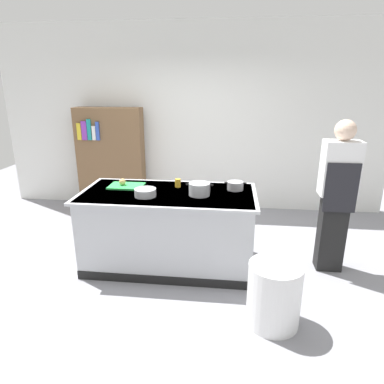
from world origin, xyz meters
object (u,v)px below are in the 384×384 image
sauce_pan (235,186)px  juice_cup (178,183)px  trash_bin (274,294)px  onion (122,182)px  mixing_bowl (145,192)px  person_chef (337,194)px  bookshelf (111,159)px  stock_pot (199,189)px

sauce_pan → juice_cup: size_ratio=2.52×
sauce_pan → trash_bin: bearing=-72.3°
onion → juice_cup: size_ratio=0.79×
onion → mixing_bowl: (0.36, -0.32, -0.02)m
person_chef → bookshelf: person_chef is taller
sauce_pan → person_chef: size_ratio=0.15×
trash_bin → bookshelf: 3.69m
stock_pot → trash_bin: bearing=-49.7°
onion → sauce_pan: bearing=1.3°
bookshelf → onion: bearing=-66.1°
juice_cup → trash_bin: 1.68m
onion → juice_cup: bearing=5.0°
trash_bin → person_chef: bearing=54.5°
stock_pot → bookshelf: size_ratio=0.18×
stock_pot → mixing_bowl: bearing=-169.7°
mixing_bowl → juice_cup: size_ratio=2.36×
onion → sauce_pan: size_ratio=0.31×
mixing_bowl → trash_bin: bearing=-30.3°
mixing_bowl → juice_cup: juice_cup is taller
juice_cup → onion: bearing=-175.0°
onion → stock_pot: bearing=-12.8°
onion → mixing_bowl: bearing=-41.7°
trash_bin → bookshelf: bearing=131.4°
juice_cup → trash_bin: bearing=-48.2°
juice_cup → person_chef: 1.78m
onion → person_chef: 2.44m
mixing_bowl → sauce_pan: bearing=19.7°
sauce_pan → bookshelf: (-2.05, 1.61, -0.10)m
bookshelf → trash_bin: bearing=-48.6°
stock_pot → trash_bin: (0.75, -0.88, -0.68)m
juice_cup → trash_bin: juice_cup is taller
stock_pot → juice_cup: stock_pot is taller
sauce_pan → onion: bearing=-178.7°
sauce_pan → mixing_bowl: 1.03m
sauce_pan → bookshelf: 2.61m
onion → trash_bin: 2.12m
onion → mixing_bowl: onion is taller
onion → bookshelf: bookshelf is taller
juice_cup → mixing_bowl: bearing=-128.6°
stock_pot → person_chef: bearing=6.3°
person_chef → stock_pot: bearing=87.2°
sauce_pan → trash_bin: size_ratio=0.43×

